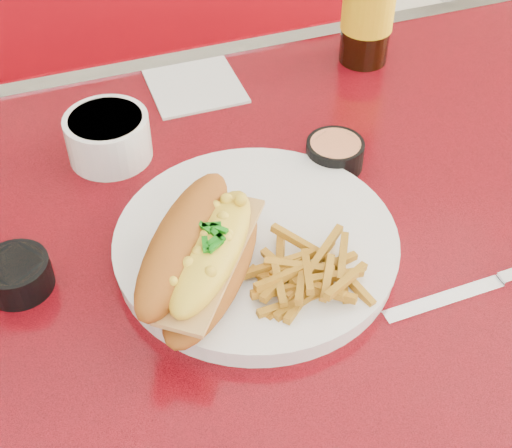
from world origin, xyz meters
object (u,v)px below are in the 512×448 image
object	(u,v)px
diner_table	(293,346)
dinner_plate	(256,244)
gravy_ramekin	(108,136)
sauce_cup_right	(335,153)
mac_hoagie	(202,254)
knife	(492,283)
fork	(305,256)
sauce_cup_left	(17,274)
booth_bench_far	(153,155)

from	to	relation	value
diner_table	dinner_plate	distance (m)	0.18
diner_table	dinner_plate	world-z (taller)	dinner_plate
gravy_ramekin	sauce_cup_right	xyz separation A→B (m)	(0.24, -0.11, -0.01)
dinner_plate	sauce_cup_right	world-z (taller)	sauce_cup_right
mac_hoagie	knife	bearing A→B (deg)	-70.02
dinner_plate	gravy_ramekin	distance (m)	0.23
mac_hoagie	sauce_cup_right	world-z (taller)	mac_hoagie
diner_table	mac_hoagie	world-z (taller)	mac_hoagie
knife	sauce_cup_right	bearing A→B (deg)	106.33
fork	diner_table	bearing A→B (deg)	-30.23
diner_table	fork	world-z (taller)	fork
fork	knife	xyz separation A→B (m)	(0.16, -0.08, -0.02)
diner_table	knife	distance (m)	0.25
sauce_cup_left	sauce_cup_right	world-z (taller)	same
dinner_plate	fork	bearing A→B (deg)	-47.00
fork	knife	bearing A→B (deg)	-135.63
gravy_ramekin	mac_hoagie	bearing A→B (deg)	-80.29
booth_bench_far	gravy_ramekin	bearing A→B (deg)	-104.04
booth_bench_far	mac_hoagie	distance (m)	1.00
fork	gravy_ramekin	size ratio (longest dim) A/B	1.30
booth_bench_far	fork	bearing A→B (deg)	-90.32
mac_hoagie	sauce_cup_left	bearing A→B (deg)	104.70
sauce_cup_left	sauce_cup_right	xyz separation A→B (m)	(0.36, 0.06, 0.00)
booth_bench_far	knife	world-z (taller)	booth_bench_far
gravy_ramekin	sauce_cup_left	xyz separation A→B (m)	(-0.12, -0.17, -0.01)
dinner_plate	fork	distance (m)	0.05
dinner_plate	mac_hoagie	xyz separation A→B (m)	(-0.07, -0.03, 0.04)
sauce_cup_right	diner_table	bearing A→B (deg)	-128.37
mac_hoagie	fork	distance (m)	0.11
booth_bench_far	gravy_ramekin	world-z (taller)	booth_bench_far
booth_bench_far	knife	distance (m)	1.05
dinner_plate	fork	size ratio (longest dim) A/B	2.10
fork	gravy_ramekin	bearing A→B (deg)	10.78
sauce_cup_right	dinner_plate	bearing A→B (deg)	-143.01
mac_hoagie	knife	world-z (taller)	mac_hoagie
diner_table	booth_bench_far	size ratio (longest dim) A/B	1.03
booth_bench_far	gravy_ramekin	distance (m)	0.80
fork	dinner_plate	bearing A→B (deg)	23.46
mac_hoagie	sauce_cup_right	xyz separation A→B (m)	(0.20, 0.13, -0.04)
mac_hoagie	sauce_cup_right	size ratio (longest dim) A/B	2.83
dinner_plate	diner_table	bearing A→B (deg)	-19.79
booth_bench_far	sauce_cup_right	size ratio (longest dim) A/B	16.50
sauce_cup_left	sauce_cup_right	bearing A→B (deg)	9.97
diner_table	sauce_cup_right	size ratio (longest dim) A/B	16.92
gravy_ramekin	sauce_cup_right	world-z (taller)	gravy_ramekin
diner_table	fork	bearing A→B (deg)	-100.69
dinner_plate	sauce_cup_left	size ratio (longest dim) A/B	4.08
sauce_cup_left	mac_hoagie	bearing A→B (deg)	-23.00
sauce_cup_left	gravy_ramekin	bearing A→B (deg)	53.77
booth_bench_far	knife	size ratio (longest dim) A/B	6.00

